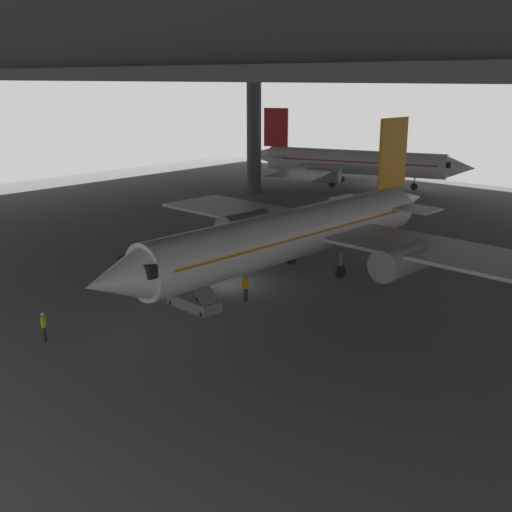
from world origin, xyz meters
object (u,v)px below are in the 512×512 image
object	(u,v)px
crew_worker_by_stairs	(246,287)
crew_worker_near_nose	(44,325)
airplane_main	(299,232)
boarding_stairs	(193,297)
airplane_distant	(350,162)

from	to	relation	value
crew_worker_by_stairs	crew_worker_near_nose	bearing A→B (deg)	-106.45
crew_worker_by_stairs	airplane_main	bearing A→B (deg)	96.80
boarding_stairs	airplane_main	bearing A→B (deg)	85.15
airplane_distant	boarding_stairs	bearing A→B (deg)	-67.00
boarding_stairs	crew_worker_near_nose	xyz separation A→B (m)	(-2.10, -9.35, 0.29)
airplane_main	boarding_stairs	world-z (taller)	airplane_main
airplane_main	crew_worker_by_stairs	distance (m)	7.04
crew_worker_near_nose	airplane_distant	distance (m)	58.88
boarding_stairs	airplane_distant	xyz separation A→B (m)	(-19.84, 46.76, 2.49)
airplane_distant	crew_worker_near_nose	bearing A→B (deg)	-72.45
crew_worker_by_stairs	boarding_stairs	bearing A→B (deg)	-116.56
airplane_distant	airplane_main	bearing A→B (deg)	-60.78
airplane_main	crew_worker_near_nose	world-z (taller)	airplane_main
airplane_main	crew_worker_by_stairs	bearing A→B (deg)	-83.20
airplane_main	boarding_stairs	distance (m)	10.19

